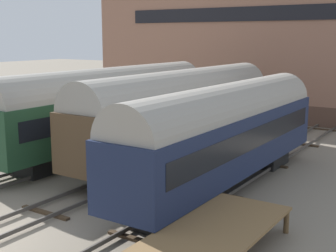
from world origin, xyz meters
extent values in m
cube|color=#3D2D1E|center=(-4.74, 9.00, 0.05)|extent=(2.60, 0.24, 0.10)
cube|color=#3D2D1E|center=(-4.74, 15.00, 0.05)|extent=(2.60, 0.24, 0.10)
cube|color=#3D2D1E|center=(-4.74, 21.00, 0.05)|extent=(2.60, 0.24, 0.10)
cube|color=#3D2D1E|center=(-4.74, 27.00, 0.05)|extent=(2.60, 0.24, 0.10)
cube|color=#3D2D1E|center=(0.00, 3.00, 0.05)|extent=(2.60, 0.24, 0.10)
cube|color=#3D2D1E|center=(0.00, 9.00, 0.05)|extent=(2.60, 0.24, 0.10)
cube|color=#3D2D1E|center=(0.00, 15.00, 0.05)|extent=(2.60, 0.24, 0.10)
cube|color=#3D2D1E|center=(0.00, 21.00, 0.05)|extent=(2.60, 0.24, 0.10)
cube|color=#3D2D1E|center=(0.00, 27.00, 0.05)|extent=(2.60, 0.24, 0.10)
cube|color=#3D2D1E|center=(4.74, 3.00, 0.05)|extent=(2.60, 0.24, 0.10)
cube|color=#3D2D1E|center=(4.74, 9.00, 0.05)|extent=(2.60, 0.24, 0.10)
cube|color=#3D2D1E|center=(4.74, 15.00, 0.05)|extent=(2.60, 0.24, 0.10)
cube|color=#3D2D1E|center=(4.74, 21.00, 0.05)|extent=(2.60, 0.24, 0.10)
cube|color=#3D2D1E|center=(4.74, 27.00, 0.05)|extent=(2.60, 0.24, 0.10)
cube|color=black|center=(0.00, 19.65, 0.50)|extent=(1.80, 2.40, 1.00)
cube|color=black|center=(0.00, 8.02, 0.50)|extent=(1.80, 2.40, 1.00)
cube|color=#4C3823|center=(0.00, 13.84, 2.41)|extent=(3.06, 17.89, 2.82)
cube|color=black|center=(0.00, 13.84, 2.75)|extent=(3.10, 16.46, 1.02)
cylinder|color=gray|center=(0.00, 13.84, 3.82)|extent=(2.90, 17.53, 2.90)
cube|color=black|center=(-4.74, 18.63, 0.50)|extent=(1.80, 2.40, 1.00)
cube|color=black|center=(-4.74, 6.90, 0.50)|extent=(1.80, 2.40, 1.00)
cube|color=#1E4228|center=(-4.74, 12.77, 2.41)|extent=(3.08, 18.05, 2.82)
cube|color=black|center=(-4.74, 12.77, 2.75)|extent=(3.12, 16.60, 1.02)
cylinder|color=gray|center=(-4.74, 12.77, 3.82)|extent=(2.93, 17.69, 2.93)
cube|color=black|center=(4.74, 15.07, 0.50)|extent=(1.80, 2.40, 1.00)
cube|color=black|center=(4.74, 4.78, 0.50)|extent=(1.80, 2.40, 1.00)
cube|color=#192342|center=(4.74, 9.93, 2.34)|extent=(2.85, 15.83, 2.68)
cube|color=black|center=(4.74, 9.93, 2.66)|extent=(2.89, 14.56, 0.96)
cylinder|color=gray|center=(4.74, 9.93, 3.68)|extent=(2.71, 15.51, 2.71)
cylinder|color=brown|center=(6.21, 6.60, 0.44)|extent=(0.20, 0.20, 0.88)
cylinder|color=brown|center=(8.89, 6.60, 0.44)|extent=(0.20, 0.20, 0.88)
cube|color=brown|center=(-3.93, 34.84, 0.82)|extent=(29.18, 13.71, 1.64)
cube|color=#936651|center=(-3.93, 34.84, 9.02)|extent=(29.18, 13.71, 14.76)
cube|color=black|center=(-3.93, 27.93, 9.02)|extent=(20.42, 0.10, 1.20)
camera|label=1|loc=(14.16, -9.39, 7.14)|focal=50.00mm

